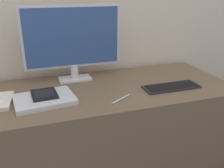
{
  "coord_description": "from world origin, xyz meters",
  "views": [
    {
      "loc": [
        -0.33,
        -1.06,
        1.26
      ],
      "look_at": [
        0.06,
        0.12,
        0.77
      ],
      "focal_mm": 40.0,
      "sensor_mm": 36.0,
      "label": 1
    }
  ],
  "objects_px": {
    "keyboard": "(171,87)",
    "laptop": "(44,99)",
    "pen": "(121,99)",
    "ereader": "(44,94)",
    "monitor": "(73,40)"
  },
  "relations": [
    {
      "from": "laptop",
      "to": "pen",
      "type": "height_order",
      "value": "laptop"
    },
    {
      "from": "monitor",
      "to": "ereader",
      "type": "bearing_deg",
      "value": -129.34
    },
    {
      "from": "monitor",
      "to": "pen",
      "type": "height_order",
      "value": "monitor"
    },
    {
      "from": "laptop",
      "to": "ereader",
      "type": "xyz_separation_m",
      "value": [
        0.0,
        0.03,
        0.02
      ]
    },
    {
      "from": "keyboard",
      "to": "pen",
      "type": "distance_m",
      "value": 0.34
    },
    {
      "from": "keyboard",
      "to": "laptop",
      "type": "height_order",
      "value": "laptop"
    },
    {
      "from": "keyboard",
      "to": "ereader",
      "type": "xyz_separation_m",
      "value": [
        -0.71,
        0.07,
        0.02
      ]
    },
    {
      "from": "laptop",
      "to": "keyboard",
      "type": "bearing_deg",
      "value": -3.15
    },
    {
      "from": "monitor",
      "to": "laptop",
      "type": "xyz_separation_m",
      "value": [
        -0.21,
        -0.28,
        -0.24
      ]
    },
    {
      "from": "laptop",
      "to": "pen",
      "type": "xyz_separation_m",
      "value": [
        0.38,
        -0.1,
        -0.01
      ]
    },
    {
      "from": "monitor",
      "to": "pen",
      "type": "bearing_deg",
      "value": -65.73
    },
    {
      "from": "monitor",
      "to": "keyboard",
      "type": "bearing_deg",
      "value": -32.05
    },
    {
      "from": "keyboard",
      "to": "pen",
      "type": "relative_size",
      "value": 2.62
    },
    {
      "from": "pen",
      "to": "keyboard",
      "type": "bearing_deg",
      "value": 10.5
    },
    {
      "from": "pen",
      "to": "monitor",
      "type": "bearing_deg",
      "value": 114.27
    }
  ]
}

